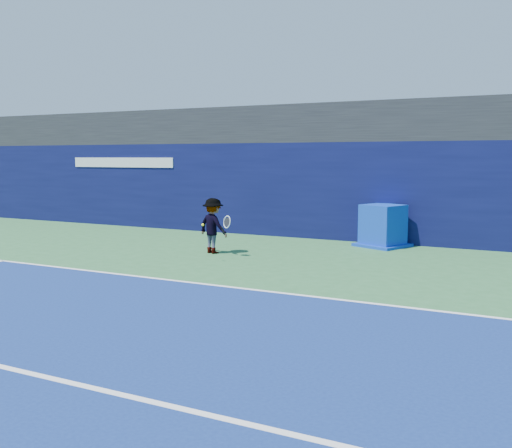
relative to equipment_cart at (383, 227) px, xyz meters
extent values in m
plane|color=#2E6637|center=(-2.79, -9.49, -0.55)|extent=(80.00, 80.00, 0.00)
cube|color=white|center=(-2.79, -6.49, -0.54)|extent=(24.00, 0.10, 0.01)
cube|color=black|center=(-2.79, 2.01, 3.05)|extent=(36.00, 3.00, 1.20)
cube|color=#0A0D39|center=(-2.79, 1.01, 0.95)|extent=(36.00, 1.00, 3.00)
cube|color=white|center=(-9.79, 0.50, 1.80)|extent=(4.50, 0.04, 0.35)
cube|color=#0C31AB|center=(0.00, 0.00, 0.05)|extent=(1.31, 1.31, 1.20)
cube|color=#0C2FAA|center=(0.00, 0.00, -0.51)|extent=(1.64, 1.64, 0.08)
imported|color=silver|center=(-3.77, -3.16, 0.19)|extent=(1.07, 0.80, 1.47)
cylinder|color=black|center=(-3.32, -3.41, 0.10)|extent=(0.07, 0.13, 0.23)
torus|color=white|center=(-3.18, -3.46, 0.35)|extent=(0.27, 0.15, 0.26)
cylinder|color=black|center=(-3.18, -3.46, 0.35)|extent=(0.23, 0.12, 0.22)
sphere|color=#F5FB1B|center=(-3.30, -4.43, 0.38)|extent=(0.06, 0.06, 0.06)
camera|label=1|loc=(3.94, -16.12, 2.02)|focal=40.00mm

